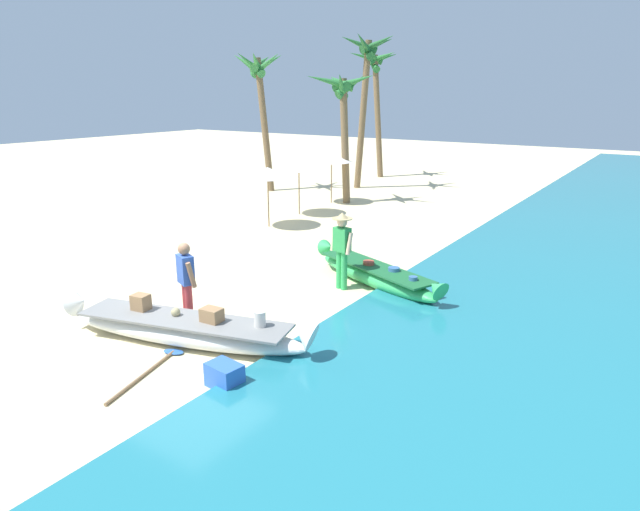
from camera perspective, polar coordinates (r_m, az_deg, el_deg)
name	(u,v)px	position (r m, az deg, el deg)	size (l,w,h in m)	color
ground_plane	(189,315)	(11.30, -13.16, -5.91)	(80.00, 80.00, 0.00)	beige
boat_white_foreground	(185,329)	(10.01, -13.60, -7.28)	(4.82, 1.92, 0.76)	white
boat_green_midground	(375,275)	(12.59, 5.66, -1.98)	(3.94, 2.04, 0.73)	#38B760
person_vendor_hatted	(342,245)	(12.13, 2.25, 1.05)	(0.58, 0.44, 1.72)	green
person_tourist_customer	(186,279)	(10.60, -13.47, -2.33)	(0.58, 0.39, 1.57)	#B2383D
parasol_row_0	(268,172)	(17.88, -5.36, 8.42)	(1.60, 1.60, 1.91)	#8E6B47
parasol_row_1	(299,165)	(19.69, -2.17, 9.21)	(1.60, 1.60, 1.91)	#8E6B47
parasol_row_2	(332,158)	(21.83, 1.18, 9.92)	(1.60, 1.60, 1.91)	#8E6B47
palm_tree_tall_inland	(259,78)	(24.91, -6.25, 17.54)	(2.57, 2.65, 5.88)	brown
palm_tree_leaning_seaward	(376,76)	(28.98, 5.71, 17.70)	(2.34, 2.57, 6.23)	brown
palm_tree_mid_cluster	(343,98)	(21.75, 2.38, 15.69)	(2.62, 2.14, 4.95)	brown
palm_tree_far_behind	(367,67)	(25.14, 4.78, 18.58)	(2.42, 2.88, 6.60)	brown
cooler_box	(225,375)	(8.54, -9.70, -11.94)	(0.52, 0.37, 0.37)	blue
paddle	(153,367)	(9.36, -16.60, -10.85)	(0.68, 1.82, 0.05)	#8E6B47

